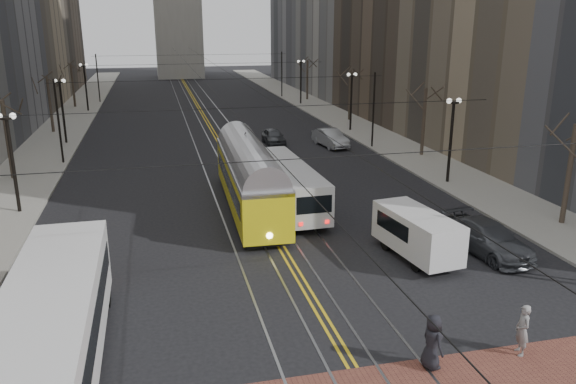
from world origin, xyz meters
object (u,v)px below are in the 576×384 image
sedan_grey (274,137)px  sedan_silver (330,138)px  transit_bus (50,345)px  sedan_parked (488,238)px  pedestrian_b (522,330)px  streetcar (249,183)px  rear_bus (288,186)px  cargo_van (416,236)px  pedestrian_a (432,341)px

sedan_grey → sedan_silver: sedan_silver is taller
transit_bus → sedan_parked: transit_bus is taller
pedestrian_b → transit_bus: bearing=-84.6°
streetcar → sedan_parked: size_ratio=2.61×
sedan_silver → sedan_parked: size_ratio=0.90×
rear_bus → sedan_grey: bearing=79.2°
cargo_van → sedan_parked: bearing=-11.8°
transit_bus → sedan_grey: transit_bus is taller
sedan_silver → sedan_grey: bearing=146.8°
transit_bus → cargo_van: size_ratio=2.53×
transit_bus → pedestrian_b: 14.94m
rear_bus → pedestrian_b: 17.43m
rear_bus → sedan_parked: 11.85m
streetcar → pedestrian_a: bearing=-78.5°
pedestrian_b → streetcar: bearing=-149.0°
streetcar → rear_bus: bearing=-5.0°
transit_bus → streetcar: streetcar is taller
pedestrian_b → sedan_silver: bearing=-175.3°
rear_bus → sedan_parked: bearing=-51.0°
pedestrian_b → sedan_grey: bearing=-167.2°
sedan_grey → transit_bus: bearing=-113.4°
sedan_silver → cargo_van: bearing=-107.2°
cargo_van → sedan_grey: cargo_van is taller
rear_bus → sedan_silver: size_ratio=2.16×
pedestrian_b → cargo_van: bearing=-169.9°
sedan_silver → pedestrian_a: pedestrian_a is taller
sedan_grey → sedan_silver: 5.20m
rear_bus → sedan_silver: 17.72m
sedan_silver → pedestrian_b: 33.14m
streetcar → sedan_grey: streetcar is taller
sedan_grey → sedan_silver: (4.74, -2.14, 0.07)m
streetcar → sedan_silver: bearing=59.3°
pedestrian_a → sedan_grey: bearing=-11.4°
rear_bus → cargo_van: rear_bus is taller
sedan_silver → pedestrian_a: size_ratio=2.54×
transit_bus → streetcar: (8.62, 15.75, 0.03)m
rear_bus → pedestrian_a: bearing=-89.4°
transit_bus → sedan_silver: transit_bus is taller
cargo_van → pedestrian_b: 8.25m
pedestrian_a → sedan_parked: bearing=-49.1°
pedestrian_a → pedestrian_b: (3.27, 0.00, -0.04)m
cargo_van → pedestrian_a: 8.93m
streetcar → cargo_van: size_ratio=2.73×
streetcar → pedestrian_a: size_ratio=7.38×
streetcar → sedan_grey: bearing=75.4°
sedan_grey → sedan_parked: size_ratio=0.79×
sedan_silver → sedan_parked: sedan_silver is taller
transit_bus → rear_bus: bearing=54.4°
sedan_grey → sedan_silver: size_ratio=0.88×
cargo_van → rear_bus: bearing=107.6°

